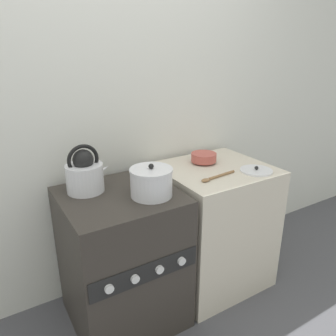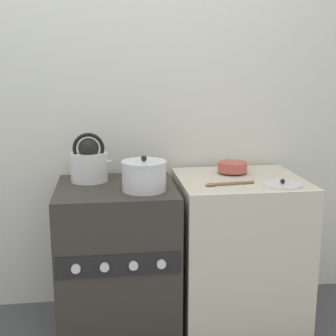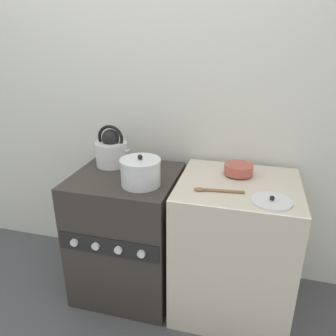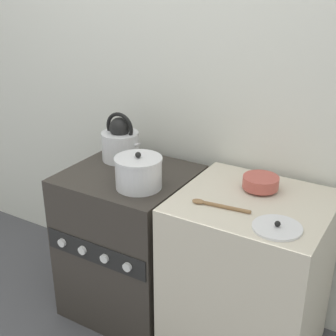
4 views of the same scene
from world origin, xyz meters
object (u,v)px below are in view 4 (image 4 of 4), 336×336
object	(u,v)px
stove	(131,242)
cooking_pot	(139,172)
loose_pot_lid	(277,227)
kettle	(121,142)
enamel_bowl	(261,182)

from	to	relation	value
stove	cooking_pot	size ratio (longest dim) A/B	3.64
cooking_pot	loose_pot_lid	bearing A→B (deg)	-5.19
cooking_pot	stove	bearing A→B (deg)	142.89
kettle	loose_pot_lid	size ratio (longest dim) A/B	1.33
stove	loose_pot_lid	distance (m)	0.96
kettle	cooking_pot	bearing A→B (deg)	-40.50
stove	loose_pot_lid	world-z (taller)	loose_pot_lid
enamel_bowl	cooking_pot	bearing A→B (deg)	-155.91
cooking_pot	enamel_bowl	bearing A→B (deg)	24.09
kettle	loose_pot_lid	distance (m)	1.03
enamel_bowl	kettle	bearing A→B (deg)	179.67
kettle	enamel_bowl	distance (m)	0.80
stove	cooking_pot	world-z (taller)	cooking_pot
stove	kettle	xyz separation A→B (m)	(-0.14, 0.13, 0.51)
stove	enamel_bowl	world-z (taller)	enamel_bowl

